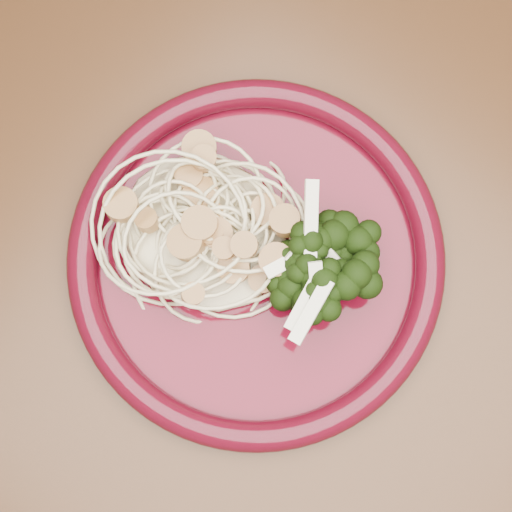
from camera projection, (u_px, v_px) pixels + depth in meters
name	position (u px, v px, depth m)	size (l,w,h in m)	color
dining_table	(219.00, 226.00, 0.66)	(1.20, 0.80, 0.75)	#472814
dinner_plate	(256.00, 258.00, 0.54)	(0.34, 0.34, 0.02)	#4A0613
spaghetti_pile	(204.00, 229.00, 0.54)	(0.13, 0.12, 0.03)	beige
scallop_cluster	(200.00, 218.00, 0.50)	(0.12, 0.12, 0.04)	#AA7E48
broccoli_pile	(322.00, 287.00, 0.52)	(0.08, 0.13, 0.05)	black
onion_garnish	(326.00, 282.00, 0.49)	(0.06, 0.09, 0.05)	#EFEECB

